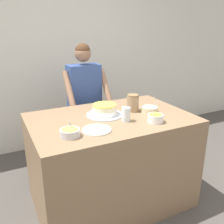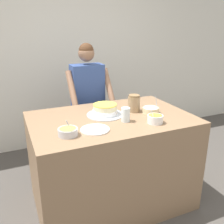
{
  "view_description": "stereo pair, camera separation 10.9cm",
  "coord_description": "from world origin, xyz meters",
  "views": [
    {
      "loc": [
        -0.98,
        -1.49,
        1.76
      ],
      "look_at": [
        -0.01,
        0.45,
        1.0
      ],
      "focal_mm": 40.0,
      "sensor_mm": 36.0,
      "label": 1
    },
    {
      "loc": [
        -0.88,
        -1.54,
        1.76
      ],
      "look_at": [
        -0.01,
        0.45,
        1.0
      ],
      "focal_mm": 40.0,
      "sensor_mm": 36.0,
      "label": 2
    }
  ],
  "objects": [
    {
      "name": "frosting_bowl_orange",
      "position": [
        0.3,
        0.2,
        0.98
      ],
      "size": [
        0.14,
        0.14,
        0.17
      ],
      "color": "white",
      "rests_on": "counter"
    },
    {
      "name": "wall_back",
      "position": [
        0.0,
        2.1,
        1.3
      ],
      "size": [
        10.0,
        0.05,
        2.6
      ],
      "color": "silver",
      "rests_on": "ground_plane"
    },
    {
      "name": "ceramic_plate",
      "position": [
        -0.25,
        0.26,
        0.94
      ],
      "size": [
        0.24,
        0.24,
        0.01
      ],
      "color": "white",
      "rests_on": "counter"
    },
    {
      "name": "cake",
      "position": [
        -0.04,
        0.56,
        0.99
      ],
      "size": [
        0.35,
        0.35,
        0.11
      ],
      "color": "silver",
      "rests_on": "counter"
    },
    {
      "name": "frosting_bowl_white",
      "position": [
        0.4,
        0.44,
        0.97
      ],
      "size": [
        0.16,
        0.16,
        0.18
      ],
      "color": "beige",
      "rests_on": "counter"
    },
    {
      "name": "person_baker",
      "position": [
        0.03,
        1.28,
        0.94
      ],
      "size": [
        0.52,
        0.44,
        1.57
      ],
      "color": "#2D2D38",
      "rests_on": "ground_plane"
    },
    {
      "name": "frosting_bowl_yellow",
      "position": [
        -0.48,
        0.24,
        0.97
      ],
      "size": [
        0.16,
        0.16,
        0.15
      ],
      "color": "silver",
      "rests_on": "counter"
    },
    {
      "name": "counter",
      "position": [
        0.0,
        0.5,
        0.47
      ],
      "size": [
        1.52,
        0.99,
        0.94
      ],
      "color": "#8C6B4C",
      "rests_on": "ground_plane"
    },
    {
      "name": "stoneware_jar",
      "position": [
        0.27,
        0.55,
        1.02
      ],
      "size": [
        0.12,
        0.12,
        0.17
      ],
      "color": "#9E7F5B",
      "rests_on": "counter"
    },
    {
      "name": "drinking_glass",
      "position": [
        0.07,
        0.34,
        1.0
      ],
      "size": [
        0.08,
        0.08,
        0.13
      ],
      "color": "silver",
      "rests_on": "counter"
    }
  ]
}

